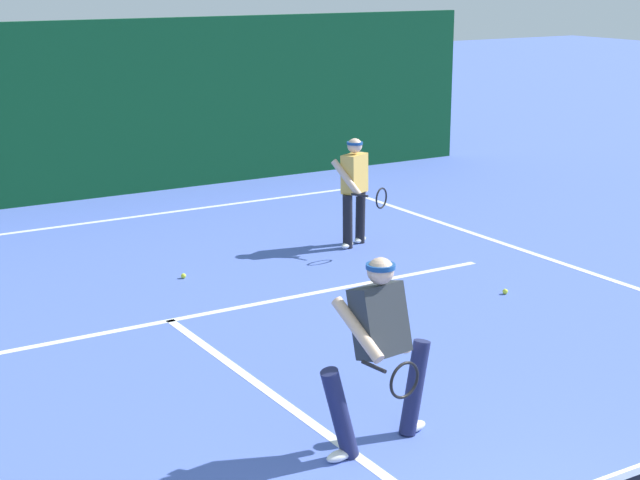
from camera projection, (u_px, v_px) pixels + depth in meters
The scene contains 8 objects.
court_line_baseline_far at pixel (44, 229), 15.19m from camera, with size 10.75×0.10×0.01m, color white.
court_line_service at pixel (170, 320), 11.23m from camera, with size 8.76×0.10×0.01m, color white.
court_line_centre at pixel (318, 427), 8.62m from camera, with size 0.10×6.40×0.01m, color white.
player_near at pixel (380, 345), 8.05m from camera, with size 1.16×0.91×1.63m.
player_far at pixel (355, 188), 14.06m from camera, with size 0.66×0.91×1.54m.
tennis_ball at pixel (505, 292), 12.14m from camera, with size 0.07×0.07×0.07m, color #D1E033.
tennis_ball_extra at pixel (183, 276), 12.76m from camera, with size 0.07×0.07×0.07m, color #D1E033.
back_fence_windscreen at pixel (6, 117), 16.19m from camera, with size 18.21×0.12×3.00m, color #0D4422.
Camera 1 is at (-4.10, -3.54, 3.81)m, focal length 56.37 mm.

